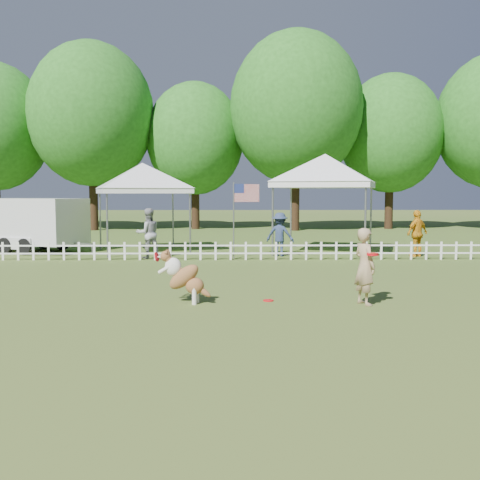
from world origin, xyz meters
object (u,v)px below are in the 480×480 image
Objects in this scene: handler at (365,266)px; spectator_a at (148,233)px; frisbee_on_turf at (268,300)px; canopy_tent_left at (143,209)px; canopy_tent_right at (325,205)px; cargo_trailer at (34,225)px; spectator_c at (417,233)px; dog at (185,277)px; spectator_b at (280,234)px; flag_pole at (234,221)px.

handler is 0.90× the size of spectator_a.
frisbee_on_turf is 10.29m from canopy_tent_left.
canopy_tent_right is at bearing -26.47° from handler.
handler is 2.05m from frisbee_on_turf.
cargo_trailer is 2.88× the size of spectator_c.
frisbee_on_turf is at bearing 18.35° from dog.
canopy_tent_left reaches higher than cargo_trailer.
cargo_trailer is at bearing 10.83° from spectator_b.
spectator_a reaches higher than spectator_b.
spectator_c is (13.88, -1.73, -0.22)m from cargo_trailer.
spectator_c is (9.28, 0.34, -0.04)m from spectator_a.
spectator_b is at bearing -130.74° from canopy_tent_right.
dog is 4.94× the size of frisbee_on_turf.
canopy_tent_right reaches higher than spectator_a.
handler is 11.41m from canopy_tent_left.
spectator_b is 4.76m from spectator_c.
spectator_a is (4.60, -2.08, -0.18)m from cargo_trailer.
handler is 8.30m from spectator_b.
canopy_tent_right is at bearing -54.76° from spectator_c.
canopy_tent_left is (-2.41, 9.50, 1.10)m from dog.
spectator_c is (6.38, 0.52, -0.47)m from flag_pole.
frisbee_on_turf is 0.08× the size of flag_pole.
canopy_tent_left reaches higher than handler.
canopy_tent_right is at bearing 76.12° from dog.
cargo_trailer is 7.84m from flag_pole.
spectator_a is at bearing 115.93° from dog.
canopy_tent_right reaches higher than canopy_tent_left.
dog is 0.63× the size of spectator_a.
flag_pole is (7.50, -2.25, 0.26)m from cargo_trailer.
dog is at bearing 80.46° from spectator_a.
cargo_trailer is at bearing -164.58° from canopy_tent_right.
frisbee_on_turf is at bearing 103.52° from spectator_b.
dog is 0.33× the size of canopy_tent_left.
spectator_b is (5.02, -1.44, -0.86)m from canopy_tent_left.
frisbee_on_turf is at bearing 92.45° from spectator_a.
canopy_tent_right is at bearing 21.38° from cargo_trailer.
spectator_a is at bearing 156.01° from flag_pole.
handler is 7.94m from flag_pole.
cargo_trailer is 13.99m from spectator_c.
spectator_c is at bearing -162.59° from spectator_b.
frisbee_on_turf is 0.14× the size of spectator_b.
canopy_tent_right is 2.19× the size of spectator_c.
dog is 1.78m from frisbee_on_turf.
dog is 7.41m from flag_pole.
flag_pole reaches higher than spectator_c.
canopy_tent_left reaches higher than frisbee_on_turf.
canopy_tent_left is 6.77m from canopy_tent_right.
dog is at bearing -118.19° from flag_pole.
frisbee_on_turf is 7.95m from spectator_b.
handler is 1.00× the size of spectator_b.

